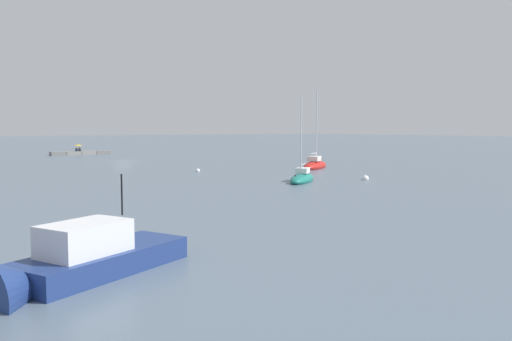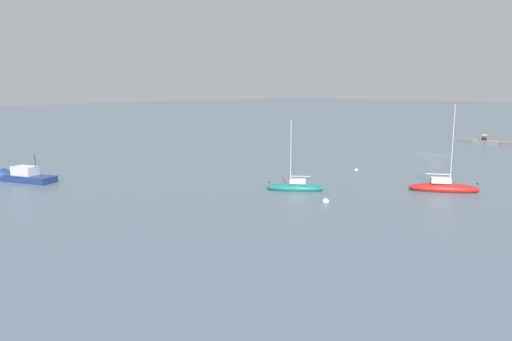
{
  "view_description": "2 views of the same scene",
  "coord_description": "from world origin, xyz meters",
  "px_view_note": "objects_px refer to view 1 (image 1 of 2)",
  "views": [
    {
      "loc": [
        28.09,
        75.32,
        5.02
      ],
      "look_at": [
        0.22,
        35.03,
        0.99
      ],
      "focal_mm": 36.84,
      "sensor_mm": 36.0,
      "label": 1
    },
    {
      "loc": [
        -39.27,
        78.56,
        11.71
      ],
      "look_at": [
        -1.67,
        42.7,
        2.63
      ],
      "focal_mm": 34.96,
      "sensor_mm": 36.0,
      "label": 2
    }
  ],
  "objects_px": {
    "sailboat_teal_outer": "(302,178)",
    "mooring_buoy_near": "(198,171)",
    "umbrella_open_yellow": "(78,145)",
    "person_seated_dark_left": "(80,150)",
    "motorboat_navy_near": "(74,267)",
    "person_seated_blue_right": "(77,150)",
    "mooring_buoy_mid": "(365,179)",
    "sailboat_red_far": "(315,165)"
  },
  "relations": [
    {
      "from": "umbrella_open_yellow",
      "to": "mooring_buoy_near",
      "type": "relative_size",
      "value": 2.86
    },
    {
      "from": "sailboat_red_far",
      "to": "mooring_buoy_mid",
      "type": "xyz_separation_m",
      "value": [
        5.59,
        13.73,
        -0.25
      ]
    },
    {
      "from": "sailboat_red_far",
      "to": "mooring_buoy_mid",
      "type": "distance_m",
      "value": 14.83
    },
    {
      "from": "person_seated_dark_left",
      "to": "sailboat_teal_outer",
      "type": "bearing_deg",
      "value": 95.34
    },
    {
      "from": "person_seated_dark_left",
      "to": "sailboat_teal_outer",
      "type": "xyz_separation_m",
      "value": [
        -3.14,
        59.47,
        -0.63
      ]
    },
    {
      "from": "sailboat_red_far",
      "to": "mooring_buoy_near",
      "type": "height_order",
      "value": "sailboat_red_far"
    },
    {
      "from": "person_seated_blue_right",
      "to": "sailboat_red_far",
      "type": "distance_m",
      "value": 50.38
    },
    {
      "from": "umbrella_open_yellow",
      "to": "mooring_buoy_mid",
      "type": "relative_size",
      "value": 2.2
    },
    {
      "from": "person_seated_blue_right",
      "to": "sailboat_red_far",
      "type": "bearing_deg",
      "value": 110.06
    },
    {
      "from": "person_seated_dark_left",
      "to": "motorboat_navy_near",
      "type": "bearing_deg",
      "value": 76.05
    },
    {
      "from": "sailboat_teal_outer",
      "to": "sailboat_red_far",
      "type": "bearing_deg",
      "value": -84.29
    },
    {
      "from": "motorboat_navy_near",
      "to": "mooring_buoy_near",
      "type": "height_order",
      "value": "motorboat_navy_near"
    },
    {
      "from": "person_seated_blue_right",
      "to": "mooring_buoy_mid",
      "type": "distance_m",
      "value": 62.48
    },
    {
      "from": "umbrella_open_yellow",
      "to": "sailboat_red_far",
      "type": "relative_size",
      "value": 0.14
    },
    {
      "from": "person_seated_blue_right",
      "to": "motorboat_navy_near",
      "type": "distance_m",
      "value": 82.84
    },
    {
      "from": "umbrella_open_yellow",
      "to": "mooring_buoy_near",
      "type": "height_order",
      "value": "umbrella_open_yellow"
    },
    {
      "from": "umbrella_open_yellow",
      "to": "motorboat_navy_near",
      "type": "xyz_separation_m",
      "value": [
        22.95,
        79.65,
        -1.37
      ]
    },
    {
      "from": "person_seated_dark_left",
      "to": "sailboat_teal_outer",
      "type": "distance_m",
      "value": 59.56
    },
    {
      "from": "sailboat_red_far",
      "to": "motorboat_navy_near",
      "type": "distance_m",
      "value": 49.51
    },
    {
      "from": "person_seated_blue_right",
      "to": "mooring_buoy_near",
      "type": "xyz_separation_m",
      "value": [
        -1.07,
        44.17,
        -0.86
      ]
    },
    {
      "from": "sailboat_teal_outer",
      "to": "motorboat_navy_near",
      "type": "height_order",
      "value": "sailboat_teal_outer"
    },
    {
      "from": "person_seated_dark_left",
      "to": "umbrella_open_yellow",
      "type": "height_order",
      "value": "umbrella_open_yellow"
    },
    {
      "from": "umbrella_open_yellow",
      "to": "sailboat_teal_outer",
      "type": "bearing_deg",
      "value": 93.29
    },
    {
      "from": "person_seated_dark_left",
      "to": "person_seated_blue_right",
      "type": "height_order",
      "value": "same"
    },
    {
      "from": "person_seated_dark_left",
      "to": "umbrella_open_yellow",
      "type": "distance_m",
      "value": 0.91
    },
    {
      "from": "person_seated_dark_left",
      "to": "mooring_buoy_mid",
      "type": "xyz_separation_m",
      "value": [
        -9.21,
        61.66,
        -0.83
      ]
    },
    {
      "from": "umbrella_open_yellow",
      "to": "sailboat_red_far",
      "type": "bearing_deg",
      "value": 107.45
    },
    {
      "from": "sailboat_red_far",
      "to": "umbrella_open_yellow",
      "type": "bearing_deg",
      "value": 162.65
    },
    {
      "from": "sailboat_teal_outer",
      "to": "mooring_buoy_near",
      "type": "relative_size",
      "value": 16.31
    },
    {
      "from": "person_seated_dark_left",
      "to": "umbrella_open_yellow",
      "type": "bearing_deg",
      "value": -0.75
    },
    {
      "from": "person_seated_blue_right",
      "to": "umbrella_open_yellow",
      "type": "distance_m",
      "value": 0.92
    },
    {
      "from": "mooring_buoy_near",
      "to": "person_seated_dark_left",
      "type": "bearing_deg",
      "value": -89.34
    },
    {
      "from": "sailboat_teal_outer",
      "to": "mooring_buoy_near",
      "type": "bearing_deg",
      "value": -29.26
    },
    {
      "from": "mooring_buoy_mid",
      "to": "motorboat_navy_near",
      "type": "bearing_deg",
      "value": 28.98
    },
    {
      "from": "person_seated_dark_left",
      "to": "mooring_buoy_mid",
      "type": "distance_m",
      "value": 62.35
    },
    {
      "from": "person_seated_blue_right",
      "to": "mooring_buoy_mid",
      "type": "relative_size",
      "value": 1.12
    },
    {
      "from": "person_seated_dark_left",
      "to": "sailboat_teal_outer",
      "type": "height_order",
      "value": "sailboat_teal_outer"
    },
    {
      "from": "mooring_buoy_mid",
      "to": "person_seated_dark_left",
      "type": "bearing_deg",
      "value": -81.51
    },
    {
      "from": "umbrella_open_yellow",
      "to": "motorboat_navy_near",
      "type": "distance_m",
      "value": 82.9
    },
    {
      "from": "sailboat_teal_outer",
      "to": "mooring_buoy_mid",
      "type": "bearing_deg",
      "value": -148.88
    },
    {
      "from": "person_seated_dark_left",
      "to": "motorboat_navy_near",
      "type": "height_order",
      "value": "motorboat_navy_near"
    },
    {
      "from": "person_seated_dark_left",
      "to": "mooring_buoy_near",
      "type": "distance_m",
      "value": 44.13
    }
  ]
}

